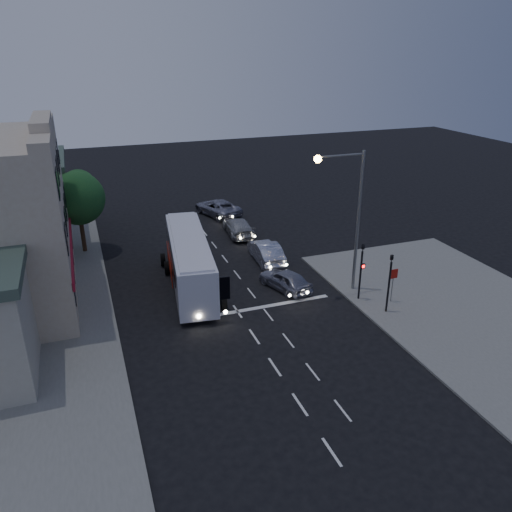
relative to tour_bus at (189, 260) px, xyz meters
name	(u,v)px	position (x,y,z in m)	size (l,w,h in m)	color
ground	(248,328)	(1.81, -6.52, -1.83)	(120.00, 120.00, 0.00)	black
sidewalk_near	(483,321)	(14.81, -10.52, -1.77)	(12.00, 24.00, 0.12)	slate
sidewalk_far	(10,301)	(-11.19, 1.48, -1.77)	(12.00, 50.00, 0.12)	slate
road_markings	(250,298)	(3.10, -3.22, -1.83)	(8.00, 30.55, 0.01)	silver
tour_bus	(189,260)	(0.00, 0.00, 0.00)	(3.68, 11.26, 3.39)	silver
car_suv	(285,280)	(5.69, -2.72, -1.15)	(1.61, 4.00, 1.36)	#9394A4
car_sedan_a	(266,252)	(6.14, 1.95, -1.06)	(1.63, 4.67, 1.54)	silver
car_sedan_b	(238,227)	(5.98, 8.09, -1.13)	(1.96, 4.83, 1.40)	#B0B0B0
car_sedan_c	(218,207)	(5.82, 13.84, -1.09)	(2.45, 5.32, 1.48)	gray
traffic_signal_main	(361,265)	(9.41, -5.74, 0.59)	(0.25, 0.35, 4.10)	black
traffic_signal_side	(390,276)	(10.11, -7.72, 0.59)	(0.18, 0.15, 4.10)	black
regulatory_sign	(393,280)	(11.11, -6.76, -0.23)	(0.45, 0.12, 2.20)	slate
streetlight	(350,207)	(9.16, -4.32, 3.90)	(3.32, 0.44, 9.00)	slate
low_building_north	(8,199)	(-11.69, 13.48, 1.56)	(9.40, 9.40, 6.50)	#9E9A8B
street_tree	(77,196)	(-6.39, 8.50, 2.67)	(4.00, 4.00, 6.20)	black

